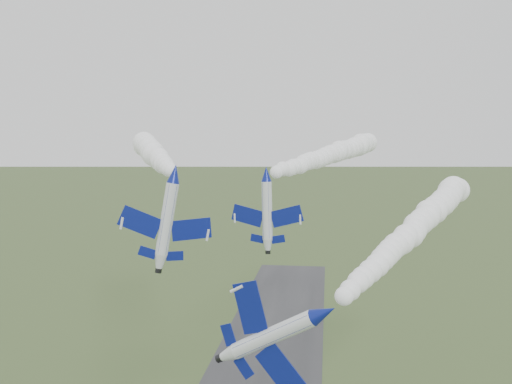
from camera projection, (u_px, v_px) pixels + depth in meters
The scene contains 6 objects.
jet_lead at pixel (324, 313), 48.26m from camera, with size 6.51×12.81×9.43m.
smoke_trail_jet_lead at pixel (418, 225), 79.54m from camera, with size 4.65×64.84×4.65m, color white, non-canonical shape.
jet_pair_left at pixel (175, 173), 72.02m from camera, with size 11.67×13.66×3.86m.
smoke_trail_jet_pair_left at pixel (154, 154), 105.44m from camera, with size 5.22×62.29×5.22m, color white, non-canonical shape.
jet_pair_right at pixel (266, 174), 72.22m from camera, with size 9.53×11.21×2.78m.
smoke_trail_jet_pair_right at pixel (335, 153), 108.09m from camera, with size 4.68×72.06×4.68m, color white, non-canonical shape.
Camera 1 is at (12.72, -53.03, 47.90)m, focal length 40.00 mm.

